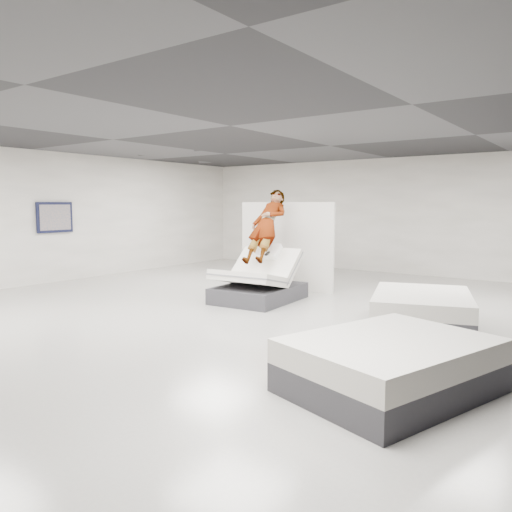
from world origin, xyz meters
name	(u,v)px	position (x,y,z in m)	size (l,w,h in m)	color
room	(231,224)	(0.00, 0.00, 1.60)	(14.00, 14.04, 3.20)	#AAA7A1
hero_bed	(258,284)	(-0.48, 1.46, 0.35)	(1.47, 1.87, 1.13)	#323237
person	(267,240)	(-0.51, 1.78, 1.20)	(0.66, 0.43, 1.80)	slate
remote	(267,254)	(-0.26, 1.45, 0.97)	(0.05, 0.14, 0.03)	black
divider_panel	(287,246)	(-0.73, 2.89, 0.98)	(2.16, 0.10, 1.97)	white
flat_bed_right_far	(422,310)	(2.81, 1.31, 0.27)	(1.97, 2.28, 0.53)	#323237
flat_bed_right_near	(390,365)	(3.43, -1.65, 0.28)	(2.06, 2.39, 0.56)	#323237
flat_bed_left_far	(283,262)	(-2.50, 5.48, 0.27)	(2.36, 2.07, 0.54)	#323237
wall_poster	(55,217)	(-5.93, 0.50, 1.60)	(0.06, 0.95, 0.75)	black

